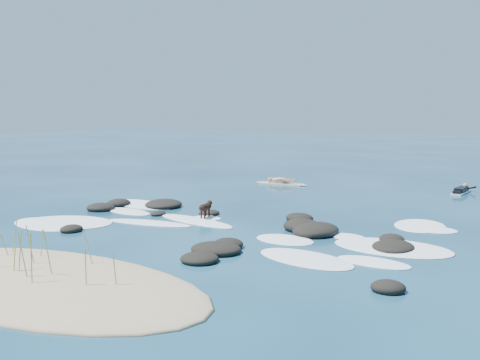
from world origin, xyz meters
The scene contains 8 objects.
ground centered at (0.00, 0.00, 0.00)m, with size 160.00×160.00×0.00m, color #0A2642.
sand_dune centered at (0.00, -8.20, 0.00)m, with size 9.00×4.40×0.60m, color #9E8966.
dune_grass centered at (-0.42, -8.10, 0.62)m, with size 4.35×1.76×1.23m.
reef_rocks centered at (0.79, -1.00, 0.10)m, with size 13.60×7.65×0.50m.
breaking_foam centered at (0.15, -1.28, 0.01)m, with size 14.59×8.68×0.12m.
standing_surfer_rig centered at (-2.65, 9.57, 0.65)m, with size 2.91×0.66×1.65m.
paddling_surfer_rig centered at (6.14, 11.15, 0.14)m, with size 1.04×2.33×0.40m.
dog centered at (-0.92, -0.18, 0.43)m, with size 0.36×1.03×0.66m.
Camera 1 is at (9.80, -15.98, 3.82)m, focal length 40.00 mm.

